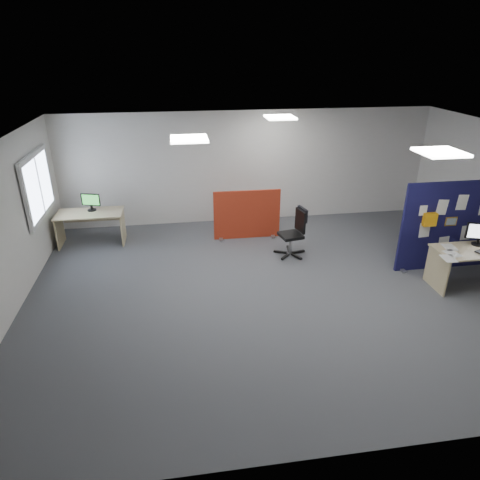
{
  "coord_description": "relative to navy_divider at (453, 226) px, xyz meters",
  "views": [
    {
      "loc": [
        -1.73,
        -6.55,
        4.06
      ],
      "look_at": [
        -0.73,
        0.07,
        1.0
      ],
      "focal_mm": 32.0,
      "sensor_mm": 36.0,
      "label": 1
    }
  ],
  "objects": [
    {
      "name": "navy_divider",
      "position": [
        0.0,
        0.0,
        0.0
      ],
      "size": [
        2.16,
        0.3,
        1.78
      ],
      "color": "#12103A",
      "rests_on": "floor"
    },
    {
      "name": "monitor_second",
      "position": [
        -7.1,
        2.36,
        0.05
      ],
      "size": [
        0.42,
        0.19,
        0.39
      ],
      "rotation": [
        0.0,
        0.0,
        -0.3
      ],
      "color": "black",
      "rests_on": "second_desk"
    },
    {
      "name": "red_divider",
      "position": [
        -3.68,
        2.01,
        -0.34
      ],
      "size": [
        1.51,
        0.3,
        1.13
      ],
      "rotation": [
        0.0,
        0.0,
        -0.01
      ],
      "color": "maroon",
      "rests_on": "floor"
    },
    {
      "name": "ceiling",
      "position": [
        -3.46,
        -0.35,
        1.81
      ],
      "size": [
        9.0,
        7.0,
        0.02
      ],
      "primitive_type": "cube",
      "color": "white",
      "rests_on": "wall_back"
    },
    {
      "name": "ceiling_lights",
      "position": [
        -3.13,
        0.32,
        1.78
      ],
      "size": [
        4.1,
        4.1,
        0.04
      ],
      "color": "white",
      "rests_on": "ceiling"
    },
    {
      "name": "monitor_main",
      "position": [
        0.16,
        -0.55,
        0.08
      ],
      "size": [
        0.47,
        0.2,
        0.42
      ],
      "rotation": [
        0.0,
        0.0,
        -0.33
      ],
      "color": "black",
      "rests_on": "main_desk"
    },
    {
      "name": "second_desk",
      "position": [
        -7.14,
        2.27,
        -0.35
      ],
      "size": [
        1.42,
        0.71,
        0.73
      ],
      "color": "tan",
      "rests_on": "floor"
    },
    {
      "name": "wall_left",
      "position": [
        -7.96,
        -0.35,
        0.46
      ],
      "size": [
        0.02,
        7.0,
        2.7
      ],
      "primitive_type": "cube",
      "color": "silver",
      "rests_on": "floor"
    },
    {
      "name": "window",
      "position": [
        -7.9,
        1.65,
        0.66
      ],
      "size": [
        0.06,
        1.7,
        1.3
      ],
      "color": "white",
      "rests_on": "wall_left"
    },
    {
      "name": "desk_papers",
      "position": [
        -0.26,
        -0.83,
        -0.16
      ],
      "size": [
        1.47,
        0.73,
        0.0
      ],
      "color": "white",
      "rests_on": "main_desk"
    },
    {
      "name": "floor",
      "position": [
        -3.46,
        -0.35,
        -0.89
      ],
      "size": [
        9.0,
        9.0,
        0.0
      ],
      "primitive_type": "plane",
      "color": "#505257",
      "rests_on": "ground"
    },
    {
      "name": "wall_back",
      "position": [
        -3.46,
        3.15,
        0.46
      ],
      "size": [
        9.0,
        0.02,
        2.7
      ],
      "primitive_type": "cube",
      "color": "silver",
      "rests_on": "floor"
    },
    {
      "name": "office_chair",
      "position": [
        -2.83,
        1.01,
        -0.32
      ],
      "size": [
        0.67,
        0.66,
        1.01
      ],
      "rotation": [
        0.0,
        0.0,
        0.2
      ],
      "color": "black",
      "rests_on": "floor"
    },
    {
      "name": "wall_front",
      "position": [
        -3.46,
        -3.85,
        0.46
      ],
      "size": [
        9.0,
        0.02,
        2.7
      ],
      "primitive_type": "cube",
      "color": "silver",
      "rests_on": "floor"
    },
    {
      "name": "main_desk",
      "position": [
        0.12,
        -0.69,
        -0.34
      ],
      "size": [
        1.63,
        0.72,
        0.73
      ],
      "color": "tan",
      "rests_on": "floor"
    }
  ]
}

